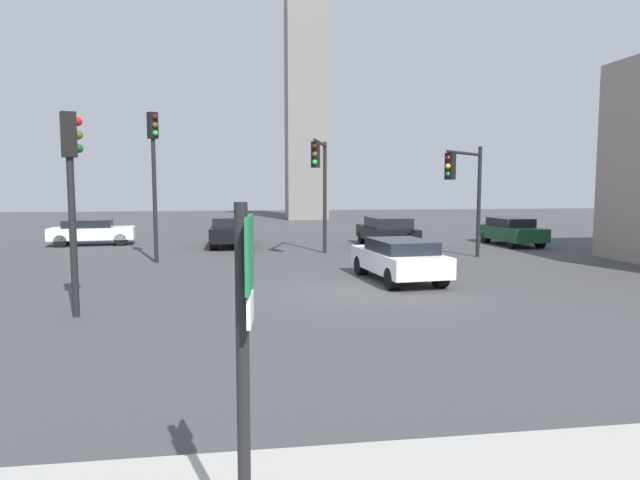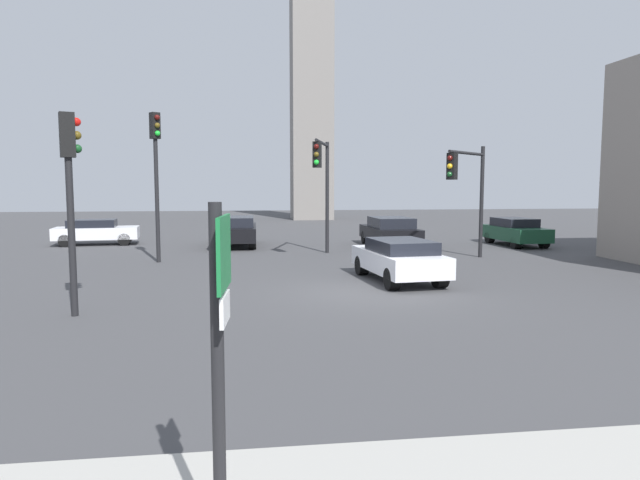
# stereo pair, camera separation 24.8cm
# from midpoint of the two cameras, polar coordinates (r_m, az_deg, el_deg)

# --- Properties ---
(ground_plane) EXTENTS (104.07, 104.07, 0.00)m
(ground_plane) POSITION_cam_midpoint_polar(r_m,az_deg,el_deg) (15.92, 4.22, -5.35)
(ground_plane) COLOR #424244
(direction_sign) EXTENTS (0.15, 0.64, 2.75)m
(direction_sign) POSITION_cam_midpoint_polar(r_m,az_deg,el_deg) (4.31, -9.28, -10.62)
(direction_sign) COLOR black
(direction_sign) RESTS_ON ground_plane
(traffic_light_0) EXTENTS (2.38, 2.25, 4.62)m
(traffic_light_0) POSITION_cam_midpoint_polar(r_m,az_deg,el_deg) (23.02, 14.22, 5.96)
(traffic_light_0) COLOR black
(traffic_light_0) RESTS_ON ground_plane
(traffic_light_1) EXTENTS (0.45, 0.49, 5.79)m
(traffic_light_1) POSITION_cam_midpoint_polar(r_m,az_deg,el_deg) (22.69, -16.86, 7.84)
(traffic_light_1) COLOR black
(traffic_light_1) RESTS_ON ground_plane
(traffic_light_2) EXTENTS (0.49, 0.41, 4.64)m
(traffic_light_2) POSITION_cam_midpoint_polar(r_m,az_deg,el_deg) (13.91, -24.46, 6.10)
(traffic_light_2) COLOR black
(traffic_light_2) RESTS_ON ground_plane
(traffic_light_3) EXTENTS (1.10, 3.26, 4.92)m
(traffic_light_3) POSITION_cam_midpoint_polar(r_m,az_deg,el_deg) (23.41, -0.27, 6.91)
(traffic_light_3) COLOR black
(traffic_light_3) RESTS_ON ground_plane
(car_0) EXTENTS (2.25, 4.33, 1.33)m
(car_0) POSITION_cam_midpoint_polar(r_m,az_deg,el_deg) (17.81, 7.65, -1.86)
(car_0) COLOR silver
(car_0) RESTS_ON ground_plane
(car_1) EXTENTS (2.10, 4.79, 1.47)m
(car_1) POSITION_cam_midpoint_polar(r_m,az_deg,el_deg) (28.05, -9.16, 0.97)
(car_1) COLOR black
(car_1) RESTS_ON ground_plane
(car_2) EXTENTS (2.12, 4.61, 1.45)m
(car_2) POSITION_cam_midpoint_polar(r_m,az_deg,el_deg) (27.80, 6.59, 0.93)
(car_2) COLOR black
(car_2) RESTS_ON ground_plane
(car_3) EXTENTS (1.91, 4.03, 1.37)m
(car_3) POSITION_cam_midpoint_polar(r_m,az_deg,el_deg) (29.79, 18.70, 0.88)
(car_3) COLOR #19472D
(car_3) RESTS_ON ground_plane
(car_4) EXTENTS (4.21, 2.11, 1.29)m
(car_4) POSITION_cam_midpoint_polar(r_m,az_deg,el_deg) (30.54, -22.46, 0.81)
(car_4) COLOR silver
(car_4) RESTS_ON ground_plane
(skyline_tower) EXTENTS (3.53, 3.53, 26.16)m
(skyline_tower) POSITION_cam_midpoint_polar(r_m,az_deg,el_deg) (51.12, -1.57, 16.95)
(skyline_tower) COLOR gray
(skyline_tower) RESTS_ON ground_plane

